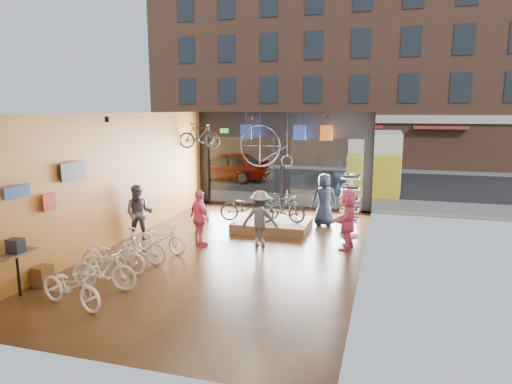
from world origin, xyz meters
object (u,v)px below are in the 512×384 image
at_px(floor_bike_4, 161,239).
at_px(customer_4, 324,200).
at_px(display_bike_right, 275,204).
at_px(floor_bike_0, 71,286).
at_px(customer_2, 200,218).
at_px(street_car, 225,166).
at_px(customer_5, 347,219).
at_px(penny_farthing, 268,147).
at_px(floor_bike_2, 113,256).
at_px(display_bike_left, 247,207).
at_px(floor_bike_3, 140,246).
at_px(sunglasses_rack, 350,205).
at_px(hung_bike, 199,136).
at_px(display_bike_mid, 284,208).
at_px(floor_bike_1, 104,269).
at_px(box_truck, 375,162).
at_px(customer_1, 139,213).
at_px(display_platform, 272,225).
at_px(customer_3, 260,219).

relative_size(floor_bike_4, customer_4, 0.88).
bearing_deg(display_bike_right, floor_bike_0, 148.38).
relative_size(customer_2, customer_4, 0.92).
height_order(floor_bike_0, customer_4, customer_4).
relative_size(street_car, display_bike_right, 3.07).
height_order(customer_5, penny_farthing, penny_farthing).
bearing_deg(floor_bike_2, display_bike_left, -25.96).
relative_size(floor_bike_2, display_bike_left, 0.92).
bearing_deg(floor_bike_0, floor_bike_2, 21.92).
relative_size(floor_bike_3, display_bike_right, 0.99).
relative_size(floor_bike_2, penny_farthing, 0.83).
bearing_deg(sunglasses_rack, penny_farthing, 124.05).
relative_size(display_bike_left, hung_bike, 1.14).
bearing_deg(display_bike_mid, display_bike_left, 119.21).
relative_size(floor_bike_4, sunglasses_rack, 0.81).
height_order(display_bike_left, penny_farthing, penny_farthing).
bearing_deg(floor_bike_3, display_bike_mid, -27.30).
relative_size(floor_bike_2, display_bike_mid, 1.09).
relative_size(floor_bike_4, customer_5, 0.91).
distance_m(floor_bike_3, display_bike_mid, 5.04).
relative_size(floor_bike_1, customer_2, 0.93).
bearing_deg(box_truck, display_bike_left, -112.84).
distance_m(customer_1, customer_5, 6.08).
distance_m(display_bike_left, customer_1, 3.41).
height_order(floor_bike_4, customer_5, customer_5).
xyz_separation_m(floor_bike_0, display_platform, (2.36, 6.94, -0.28)).
xyz_separation_m(display_platform, sunglasses_rack, (2.48, 0.05, 0.82)).
bearing_deg(customer_3, display_bike_left, -66.84).
distance_m(floor_bike_3, display_platform, 4.86).
relative_size(floor_bike_4, customer_2, 0.96).
bearing_deg(floor_bike_0, sunglasses_rack, -21.50).
relative_size(floor_bike_0, display_bike_mid, 1.09).
relative_size(floor_bike_4, display_bike_left, 0.87).
height_order(street_car, floor_bike_1, street_car).
bearing_deg(display_platform, customer_3, -86.40).
bearing_deg(customer_2, box_truck, -75.29).
height_order(floor_bike_3, customer_1, customer_1).
relative_size(box_truck, sunglasses_rack, 3.67).
relative_size(floor_bike_0, sunglasses_rack, 0.85).
distance_m(floor_bike_0, customer_4, 8.85).
relative_size(floor_bike_2, display_platform, 0.69).
relative_size(floor_bike_4, customer_3, 0.97).
distance_m(street_car, penny_farthing, 8.42).
distance_m(display_bike_right, hung_bike, 3.96).
height_order(display_bike_left, customer_4, customer_4).
xyz_separation_m(floor_bike_4, customer_1, (-1.15, 0.86, 0.44)).
bearing_deg(display_platform, floor_bike_4, -125.18).
bearing_deg(floor_bike_1, street_car, 4.92).
distance_m(floor_bike_2, display_bike_mid, 5.88).
bearing_deg(floor_bike_0, customer_3, -13.02).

